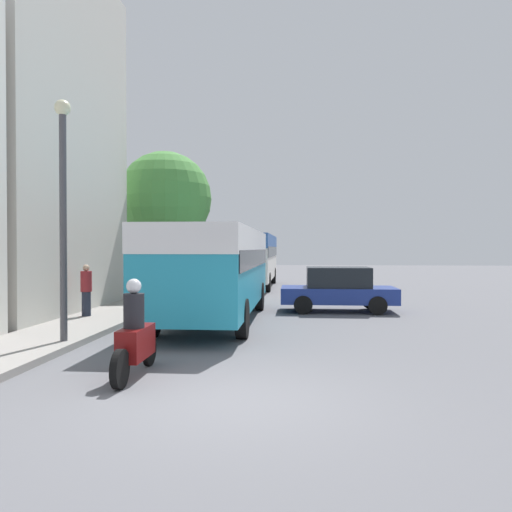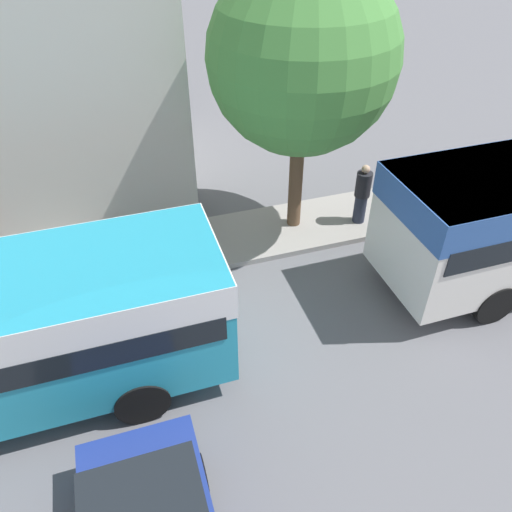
{
  "view_description": "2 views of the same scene",
  "coord_description": "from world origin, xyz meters",
  "px_view_note": "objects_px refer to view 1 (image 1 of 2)",
  "views": [
    {
      "loc": [
        0.95,
        -7.28,
        2.26
      ],
      "look_at": [
        -0.87,
        14.77,
        1.92
      ],
      "focal_mm": 35.0,
      "sensor_mm": 36.0,
      "label": 1
    },
    {
      "loc": [
        5.28,
        11.14,
        8.06
      ],
      "look_at": [
        -1.69,
        13.39,
        2.19
      ],
      "focal_mm": 35.0,
      "sensor_mm": 36.0,
      "label": 2
    }
  ],
  "objects_px": {
    "bus_following": "(251,253)",
    "motorcycle_behind_lead": "(135,338)",
    "car_crossing": "(338,289)",
    "pedestrian_near_curb": "(86,290)",
    "pedestrian_walking_away": "(183,273)",
    "bus_lead": "(215,261)"
  },
  "relations": [
    {
      "from": "bus_following",
      "to": "motorcycle_behind_lead",
      "type": "height_order",
      "value": "bus_following"
    },
    {
      "from": "bus_following",
      "to": "car_crossing",
      "type": "bearing_deg",
      "value": -69.23
    },
    {
      "from": "bus_following",
      "to": "motorcycle_behind_lead",
      "type": "bearing_deg",
      "value": -90.44
    },
    {
      "from": "bus_lead",
      "to": "motorcycle_behind_lead",
      "type": "xyz_separation_m",
      "value": [
        -0.31,
        -6.72,
        -1.17
      ]
    },
    {
      "from": "motorcycle_behind_lead",
      "to": "car_crossing",
      "type": "relative_size",
      "value": 0.55
    },
    {
      "from": "bus_following",
      "to": "pedestrian_near_curb",
      "type": "relative_size",
      "value": 6.28
    },
    {
      "from": "car_crossing",
      "to": "pedestrian_walking_away",
      "type": "distance_m",
      "value": 9.82
    },
    {
      "from": "motorcycle_behind_lead",
      "to": "pedestrian_walking_away",
      "type": "xyz_separation_m",
      "value": [
        -2.87,
        16.13,
        0.34
      ]
    },
    {
      "from": "car_crossing",
      "to": "pedestrian_near_curb",
      "type": "distance_m",
      "value": 8.53
    },
    {
      "from": "pedestrian_near_curb",
      "to": "motorcycle_behind_lead",
      "type": "bearing_deg",
      "value": -60.21
    },
    {
      "from": "bus_lead",
      "to": "motorcycle_behind_lead",
      "type": "relative_size",
      "value": 4.19
    },
    {
      "from": "bus_lead",
      "to": "bus_following",
      "type": "relative_size",
      "value": 0.93
    },
    {
      "from": "motorcycle_behind_lead",
      "to": "pedestrian_near_curb",
      "type": "xyz_separation_m",
      "value": [
        -3.71,
        6.48,
        0.29
      ]
    },
    {
      "from": "bus_lead",
      "to": "pedestrian_near_curb",
      "type": "bearing_deg",
      "value": -176.62
    },
    {
      "from": "bus_following",
      "to": "pedestrian_walking_away",
      "type": "relative_size",
      "value": 5.84
    },
    {
      "from": "bus_following",
      "to": "car_crossing",
      "type": "height_order",
      "value": "bus_following"
    },
    {
      "from": "bus_lead",
      "to": "motorcycle_behind_lead",
      "type": "distance_m",
      "value": 6.83
    },
    {
      "from": "car_crossing",
      "to": "pedestrian_near_curb",
      "type": "xyz_separation_m",
      "value": [
        -8.0,
        -2.94,
        0.16
      ]
    },
    {
      "from": "bus_lead",
      "to": "pedestrian_walking_away",
      "type": "bearing_deg",
      "value": 108.68
    },
    {
      "from": "pedestrian_walking_away",
      "to": "car_crossing",
      "type": "bearing_deg",
      "value": -43.14
    },
    {
      "from": "bus_following",
      "to": "car_crossing",
      "type": "distance_m",
      "value": 11.72
    },
    {
      "from": "bus_following",
      "to": "pedestrian_walking_away",
      "type": "xyz_separation_m",
      "value": [
        -3.03,
        -4.2,
        -0.94
      ]
    }
  ]
}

